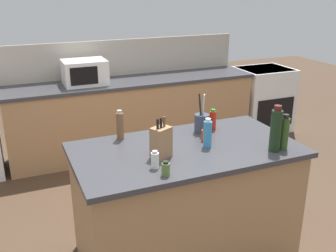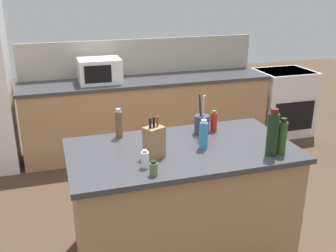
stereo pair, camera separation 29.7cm
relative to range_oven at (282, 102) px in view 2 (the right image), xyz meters
The scene contains 15 objects.
back_counter_run 2.00m from the range_oven, behind, with size 3.16×0.66×0.94m.
wall_backsplash 2.14m from the range_oven, behind, with size 3.12×0.03×0.46m, color #B2A899.
kitchen_island 3.18m from the range_oven, 136.27° to the right, with size 1.67×0.91×0.94m.
range_oven is the anchor object (origin of this frame).
microwave 2.66m from the range_oven, behind, with size 0.50×0.39×0.29m.
knife_block 3.46m from the range_oven, 137.97° to the right, with size 0.16×0.15×0.29m.
utensil_crock 2.89m from the range_oven, 136.27° to the right, with size 0.12×0.12×0.32m.
olive_oil_bottle 3.05m from the range_oven, 123.59° to the right, with size 0.06×0.06×0.27m.
pepper_grinder 3.32m from the range_oven, 145.63° to the right, with size 0.06×0.06×0.23m.
salt_shaker 3.62m from the range_oven, 137.34° to the right, with size 0.05×0.05×0.12m.
dish_soap_bottle 3.16m from the range_oven, 133.76° to the right, with size 0.06×0.06×0.22m.
spice_jar_oregano 3.69m from the range_oven, 135.63° to the right, with size 0.05×0.05×0.10m.
wine_bottle 3.11m from the range_oven, 124.83° to the right, with size 0.08×0.08×0.34m.
spice_jar_paprika 3.04m from the range_oven, 134.66° to the right, with size 0.06×0.06×0.10m.
hot_sauce_bottle 2.79m from the range_oven, 134.97° to the right, with size 0.05×0.05×0.17m.
Camera 2 is at (-0.88, -2.51, 2.09)m, focal length 42.00 mm.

